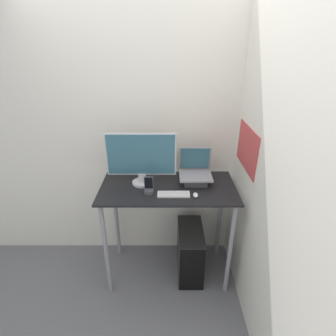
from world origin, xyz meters
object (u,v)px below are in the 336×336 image
Objects in this scene: cell_phone at (148,188)px; computer_tower at (189,251)px; monitor at (140,159)px; mouse at (195,195)px; laptop at (195,175)px; keyboard at (173,194)px.

cell_phone reaches higher than computer_tower.
mouse is at bearing -26.36° from monitor.
mouse is (-0.02, -0.25, -0.06)m from laptop.
keyboard is 0.18m from mouse.
computer_tower is at bearing 92.14° from mouse.
laptop is 0.44m from cell_phone.
monitor is at bearing 171.28° from computer_tower.
laptop is at bearing 48.42° from keyboard.
keyboard is at bearing -35.89° from monitor.
laptop reaches higher than mouse.
monitor reaches higher than computer_tower.
keyboard is 3.93× the size of mouse.
mouse is at bearing -87.86° from computer_tower.
cell_phone reaches higher than mouse.
keyboard is at bearing 171.83° from mouse.
mouse is at bearing -94.33° from laptop.
laptop is 0.50m from monitor.
laptop is 0.59× the size of computer_tower.
monitor is (-0.47, -0.02, 0.16)m from laptop.
keyboard is 1.78× the size of cell_phone.
monitor is at bearing 144.11° from keyboard.
mouse is (0.18, -0.03, 0.01)m from keyboard.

